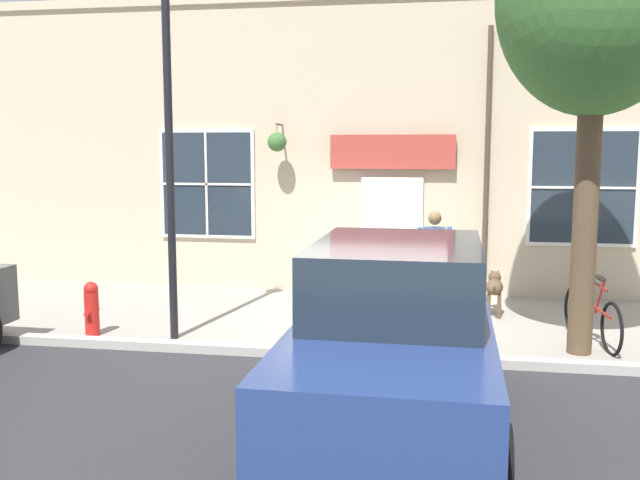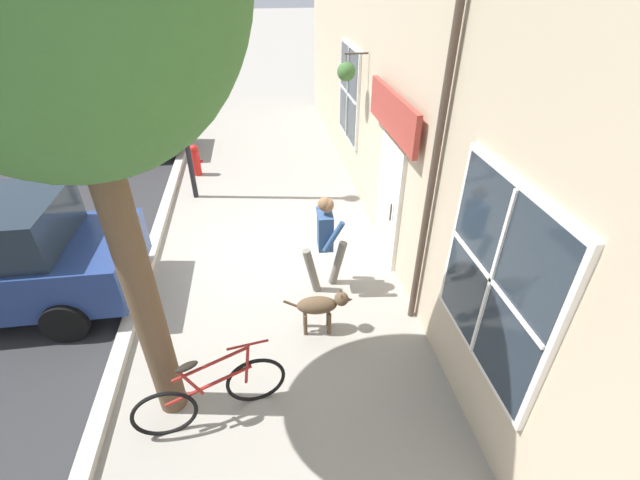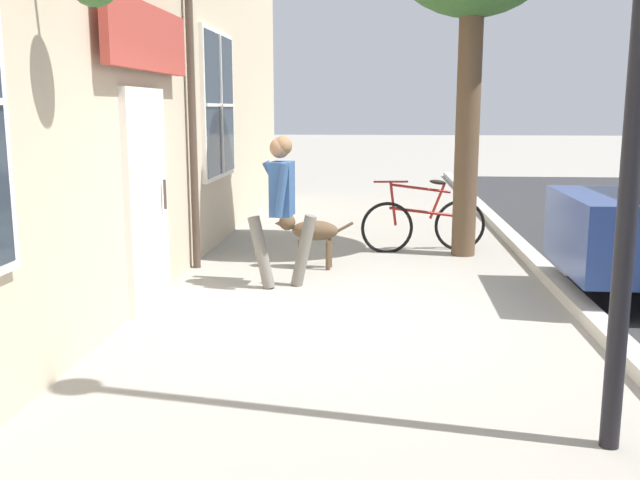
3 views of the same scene
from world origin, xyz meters
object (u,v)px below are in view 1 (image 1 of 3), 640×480
object	(u,v)px
dog_on_leash	(494,287)
leaning_bicycle	(592,316)
street_tree_by_curb	(596,2)
parked_car_mid_block	(395,336)
street_lamp	(168,83)
fire_hydrant	(92,308)
pedestrian_walking	(434,251)

from	to	relation	value
dog_on_leash	leaning_bicycle	xyz separation A→B (m)	(1.43, 1.18, -0.08)
street_tree_by_curb	parked_car_mid_block	xyz separation A→B (m)	(2.86, -2.20, -3.51)
street_tree_by_curb	parked_car_mid_block	size ratio (longest dim) A/B	1.38
street_tree_by_curb	street_lamp	world-z (taller)	street_tree_by_curb
dog_on_leash	parked_car_mid_block	xyz separation A→B (m)	(4.75, -1.25, 0.42)
fire_hydrant	pedestrian_walking	bearing A→B (deg)	117.20
pedestrian_walking	street_tree_by_curb	size ratio (longest dim) A/B	0.27
dog_on_leash	fire_hydrant	size ratio (longest dim) A/B	1.26
leaning_bicycle	fire_hydrant	bearing A→B (deg)	-83.48
pedestrian_walking	street_lamp	world-z (taller)	street_lamp
fire_hydrant	street_tree_by_curb	bearing A→B (deg)	92.79
pedestrian_walking	dog_on_leash	xyz separation A→B (m)	(0.21, 0.95, -0.51)
dog_on_leash	parked_car_mid_block	bearing A→B (deg)	-14.69
parked_car_mid_block	street_lamp	distance (m)	4.89
dog_on_leash	parked_car_mid_block	size ratio (longest dim) A/B	0.22
dog_on_leash	street_lamp	xyz separation A→B (m)	(2.16, -4.47, 3.03)
dog_on_leash	pedestrian_walking	bearing A→B (deg)	-102.22
parked_car_mid_block	fire_hydrant	size ratio (longest dim) A/B	5.62
dog_on_leash	street_tree_by_curb	distance (m)	4.47
pedestrian_walking	street_lamp	bearing A→B (deg)	-56.08
street_lamp	fire_hydrant	bearing A→B (deg)	-87.33
pedestrian_walking	street_tree_by_curb	xyz separation A→B (m)	(2.10, 1.91, 3.43)
street_tree_by_curb	parked_car_mid_block	bearing A→B (deg)	-37.53
pedestrian_walking	leaning_bicycle	size ratio (longest dim) A/B	0.96
street_tree_by_curb	dog_on_leash	bearing A→B (deg)	-153.30
parked_car_mid_block	street_lamp	world-z (taller)	street_lamp
fire_hydrant	leaning_bicycle	bearing A→B (deg)	96.52
street_tree_by_curb	parked_car_mid_block	distance (m)	5.04
dog_on_leash	street_tree_by_curb	xyz separation A→B (m)	(1.89, 0.95, 3.94)
street_tree_by_curb	fire_hydrant	size ratio (longest dim) A/B	7.72
pedestrian_walking	dog_on_leash	world-z (taller)	pedestrian_walking
street_lamp	fire_hydrant	world-z (taller)	street_lamp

